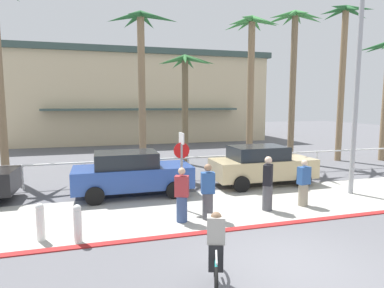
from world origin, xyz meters
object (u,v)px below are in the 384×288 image
bollard_2 (78,223)px  cyclist_teal_0 (216,252)px  bollard_1 (40,222)px  pedestrian_2 (304,185)px  palm_tree_4 (251,54)px  palm_tree_5 (294,50)px  pedestrian_0 (268,186)px  car_tan_2 (262,165)px  palm_tree_2 (142,57)px  palm_tree_6 (343,50)px  streetlight_curb (362,82)px  car_blue_1 (131,173)px  palm_tree_3 (185,82)px  pedestrian_3 (208,194)px  stop_sign_bike_lane (182,160)px  pedestrian_1 (182,197)px

bollard_2 → cyclist_teal_0: (2.63, -2.84, 0.18)m
bollard_1 → cyclist_teal_0: cyclist_teal_0 is taller
bollard_1 → pedestrian_2: bearing=4.6°
palm_tree_4 → palm_tree_5: size_ratio=0.92×
bollard_2 → pedestrian_0: (5.82, 0.94, 0.33)m
palm_tree_4 → car_tan_2: 6.65m
palm_tree_2 → cyclist_teal_0: 12.39m
palm_tree_4 → palm_tree_6: size_ratio=0.88×
palm_tree_4 → pedestrian_0: (-2.78, -7.10, -5.25)m
bollard_1 → bollard_2: same height
pedestrian_0 → car_tan_2: bearing=65.1°
streetlight_curb → pedestrian_2: bearing=-167.6°
palm_tree_5 → pedestrian_0: size_ratio=4.86×
car_blue_1 → pedestrian_2: bearing=-28.1°
palm_tree_4 → car_blue_1: palm_tree_4 is taller
palm_tree_3 → palm_tree_4: bearing=-28.1°
bollard_2 → streetlight_curb: streetlight_curb is taller
palm_tree_4 → pedestrian_3: bearing=-123.8°
car_tan_2 → pedestrian_2: size_ratio=2.74×
car_blue_1 → pedestrian_3: (1.94, -3.28, -0.08)m
car_tan_2 → pedestrian_3: pedestrian_3 is taller
palm_tree_3 → pedestrian_3: (-1.72, -9.04, -3.90)m
palm_tree_3 → palm_tree_6: palm_tree_6 is taller
palm_tree_3 → car_tan_2: size_ratio=1.41×
bollard_2 → car_blue_1: size_ratio=0.23×
stop_sign_bike_lane → bollard_1: stop_sign_bike_lane is taller
stop_sign_bike_lane → pedestrian_0: bearing=-18.2°
bollard_1 → streetlight_curb: 11.57m
palm_tree_6 → car_tan_2: size_ratio=2.09×
palm_tree_4 → pedestrian_2: bearing=-101.0°
palm_tree_4 → palm_tree_5: 3.08m
stop_sign_bike_lane → pedestrian_1: bearing=-104.2°
palm_tree_2 → palm_tree_3: (2.59, 1.28, -1.10)m
cyclist_teal_0 → pedestrian_2: pedestrian_2 is taller
palm_tree_5 → stop_sign_bike_lane: bearing=-140.9°
car_tan_2 → pedestrian_1: car_tan_2 is taller
palm_tree_3 → cyclist_teal_0: palm_tree_3 is taller
streetlight_curb → palm_tree_4: bearing=102.0°
palm_tree_2 → car_tan_2: 7.94m
pedestrian_3 → palm_tree_6: bearing=34.6°
car_blue_1 → pedestrian_0: bearing=-36.7°
palm_tree_6 → pedestrian_1: size_ratio=5.58×
stop_sign_bike_lane → palm_tree_3: bearing=74.2°
palm_tree_4 → car_tan_2: palm_tree_4 is taller
bollard_1 → car_tan_2: 9.03m
palm_tree_6 → bollard_2: bearing=-150.6°
bollard_2 → pedestrian_1: 2.96m
cyclist_teal_0 → pedestrian_1: size_ratio=1.06×
streetlight_curb → pedestrian_0: size_ratio=4.16×
bollard_2 → streetlight_curb: 10.77m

